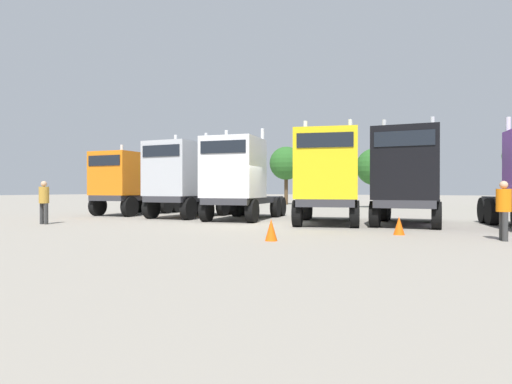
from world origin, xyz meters
TOP-DOWN VIEW (x-y plane):
  - ground at (0.00, 0.00)m, footprint 200.00×200.00m
  - semi_truck_orange at (-9.78, 1.64)m, footprint 3.11×6.03m
  - semi_truck_silver at (-5.54, 1.29)m, footprint 3.06×6.16m
  - semi_truck_white at (-2.06, 1.11)m, footprint 3.58×6.59m
  - semi_truck_yellow at (2.47, 0.67)m, footprint 4.07×6.48m
  - semi_truck_black at (5.47, 1.63)m, footprint 3.06×5.95m
  - visitor_in_hivis at (8.68, -2.07)m, footprint 0.48×0.48m
  - visitor_with_camera at (-8.20, -4.63)m, footprint 0.44×0.41m
  - traffic_cone_near at (5.76, -1.87)m, footprint 0.36×0.36m
  - traffic_cone_far at (2.81, -5.26)m, footprint 0.36×0.36m
  - oak_far_left at (-8.62, 21.34)m, footprint 3.23×3.23m
  - oak_far_centre at (0.61, 18.08)m, footprint 2.98×2.98m

SIDE VIEW (x-z plane):
  - ground at x=0.00m, z-range 0.00..0.00m
  - traffic_cone_near at x=5.76m, z-range 0.00..0.59m
  - traffic_cone_far at x=2.81m, z-range 0.00..0.63m
  - visitor_in_hivis at x=8.68m, z-range 0.14..1.85m
  - visitor_with_camera at x=-8.20m, z-range 0.15..1.98m
  - semi_truck_orange at x=-9.78m, z-range -0.20..3.94m
  - semi_truck_yellow at x=2.47m, z-range -0.24..4.20m
  - semi_truck_black at x=5.47m, z-range -0.22..4.23m
  - semi_truck_white at x=-2.06m, z-range -0.20..4.23m
  - semi_truck_silver at x=-5.54m, z-range -0.20..4.25m
  - oak_far_centre at x=0.61m, z-range 0.88..5.66m
  - oak_far_left at x=-8.62m, z-range 1.18..6.82m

